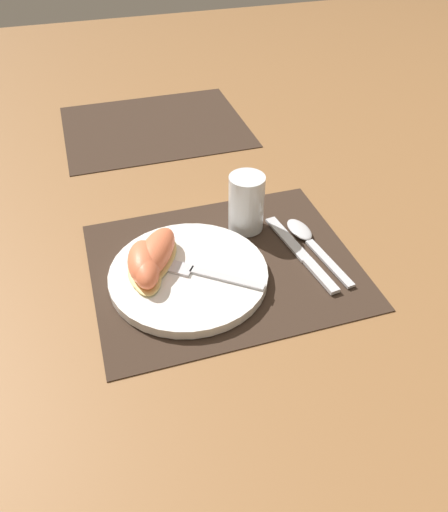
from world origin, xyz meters
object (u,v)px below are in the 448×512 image
plate (189,275)px  citrus_wedge_0 (155,254)px  fork (195,271)px  knife (302,254)px  citrus_wedge_2 (145,268)px  juice_glass (246,206)px  spoon (307,238)px  citrus_wedge_1 (144,263)px

plate → citrus_wedge_0: citrus_wedge_0 is taller
fork → knife: bearing=1.0°
fork → citrus_wedge_2: 0.08m
juice_glass → knife: size_ratio=0.49×
plate → knife: (0.20, -0.00, -0.01)m
spoon → citrus_wedge_2: size_ratio=1.92×
juice_glass → citrus_wedge_1: juice_glass is taller
plate → citrus_wedge_2: (-0.07, 0.01, 0.03)m
juice_glass → citrus_wedge_2: (-0.20, -0.10, -0.01)m
citrus_wedge_1 → knife: bearing=-4.3°
juice_glass → citrus_wedge_2: 0.22m
citrus_wedge_1 → citrus_wedge_2: bearing=-87.6°
citrus_wedge_2 → knife: bearing=-1.9°
citrus_wedge_0 → plate: bearing=-37.2°
spoon → citrus_wedge_0: size_ratio=1.40×
citrus_wedge_0 → citrus_wedge_2: size_ratio=1.37×
juice_glass → spoon: juice_glass is taller
spoon → citrus_wedge_1: bearing=-176.6°
citrus_wedge_0 → citrus_wedge_1: (-0.02, -0.02, 0.00)m
citrus_wedge_0 → citrus_wedge_2: (-0.02, -0.03, -0.00)m
spoon → citrus_wedge_1: (-0.29, -0.02, 0.03)m
fork → citrus_wedge_0: 0.07m
knife → citrus_wedge_0: bearing=171.6°
juice_glass → fork: (-0.12, -0.11, -0.03)m
plate → spoon: 0.23m
fork → citrus_wedge_0: citrus_wedge_0 is taller
knife → citrus_wedge_1: bearing=175.7°
spoon → citrus_wedge_2: (-0.29, -0.03, 0.03)m
plate → citrus_wedge_0: 0.06m
plate → spoon: bearing=8.9°
citrus_wedge_1 → citrus_wedge_2: size_ratio=1.04×
knife → spoon: bearing=54.7°
plate → spoon: size_ratio=1.32×
fork → citrus_wedge_2: citrus_wedge_2 is taller
plate → citrus_wedge_0: bearing=142.8°
citrus_wedge_1 → plate: bearing=-15.1°
fork → citrus_wedge_0: (-0.06, 0.04, 0.02)m
citrus_wedge_1 → fork: bearing=-16.5°
citrus_wedge_2 → citrus_wedge_0: bearing=51.1°
citrus_wedge_1 → citrus_wedge_2: 0.01m
plate → citrus_wedge_1: bearing=164.9°
knife → fork: 0.19m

